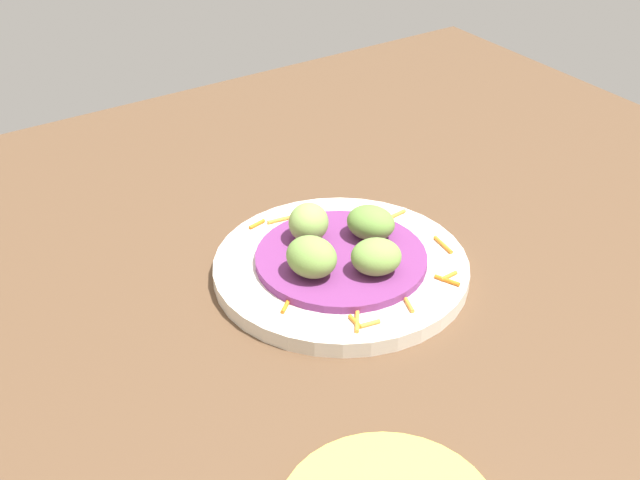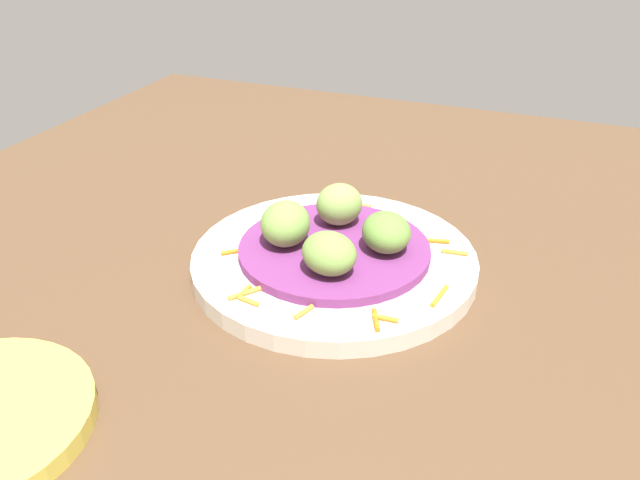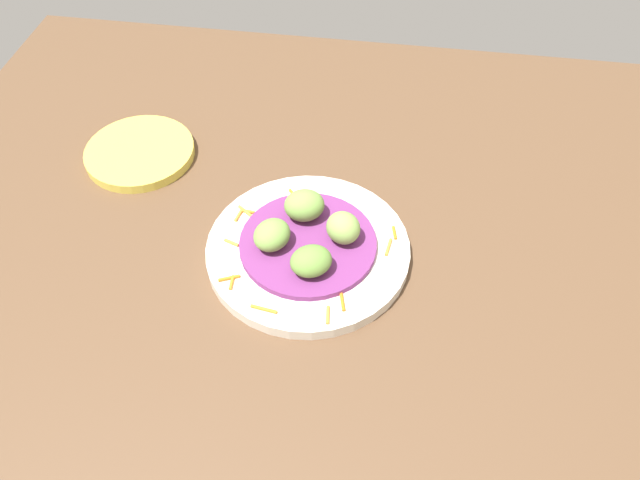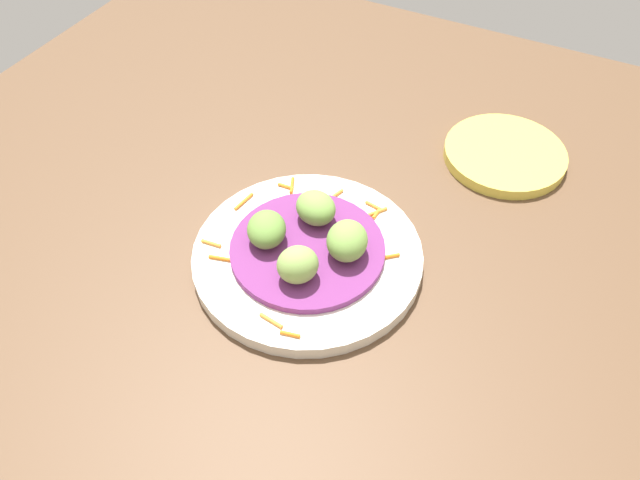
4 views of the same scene
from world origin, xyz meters
TOP-DOWN VIEW (x-y plane):
  - table_surface at (0.00, 0.00)cm, footprint 110.00×110.00cm
  - main_plate at (-3.44, -4.41)cm, footprint 25.64×25.64cm
  - cabbage_bed at (-3.44, -4.41)cm, footprint 17.18×17.18cm
  - carrot_garnish at (-1.23, -2.42)cm, footprint 21.57×20.73cm
  - guac_scoop_left at (-4.57, -0.18)cm, footprint 6.44×6.11cm
  - guac_scoop_center at (-7.66, -5.54)cm, footprint 5.97×5.95cm
  - guac_scoop_right at (-2.31, -8.64)cm, footprint 6.23×5.75cm
  - guac_scoop_back at (0.79, -3.28)cm, footprint 6.02×6.29cm
  - side_plate_small at (23.93, -19.14)cm, footprint 15.78×15.78cm

SIDE VIEW (x-z plane):
  - table_surface at x=0.00cm, z-range 0.00..2.00cm
  - side_plate_small at x=23.93cm, z-range 2.00..3.44cm
  - main_plate at x=-3.44cm, z-range 2.00..3.61cm
  - carrot_garnish at x=-1.23cm, z-range 3.61..4.01cm
  - cabbage_bed at x=-3.44cm, z-range 3.61..4.45cm
  - guac_scoop_left at x=-4.57cm, z-range 4.45..7.83cm
  - guac_scoop_back at x=0.79cm, z-range 4.45..7.93cm
  - guac_scoop_right at x=-2.31cm, z-range 4.45..8.35cm
  - guac_scoop_center at x=-7.66cm, z-range 4.45..8.41cm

